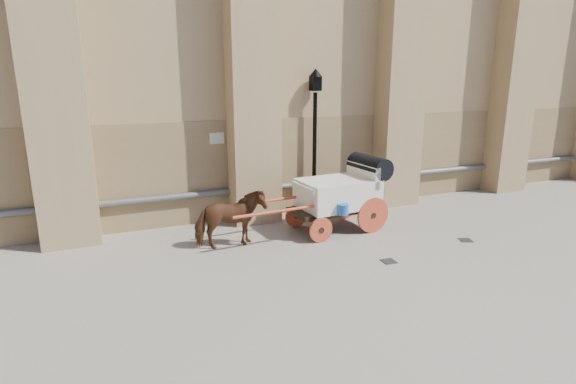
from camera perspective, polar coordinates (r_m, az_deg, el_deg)
name	(u,v)px	position (r m, az deg, el deg)	size (l,w,h in m)	color
ground	(343,258)	(10.93, 7.04, -8.36)	(90.00, 90.00, 0.00)	#6C6659
horse	(230,219)	(11.37, -7.33, -3.48)	(0.80, 1.75, 1.48)	brown
carriage	(342,191)	(12.69, 6.93, 0.13)	(4.75, 1.76, 2.04)	black
street_lamp	(315,138)	(13.97, 3.41, 6.88)	(0.42, 0.42, 4.46)	black
drain_grate_near	(389,261)	(10.93, 12.66, -8.58)	(0.32, 0.32, 0.01)	black
drain_grate_far	(466,240)	(12.87, 21.63, -5.70)	(0.32, 0.32, 0.01)	black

